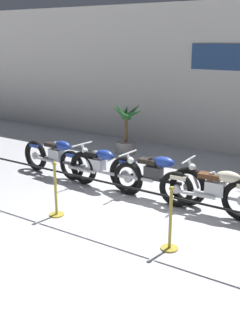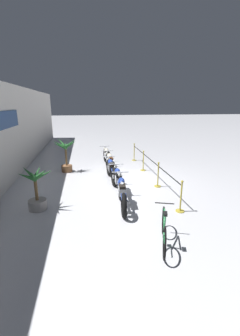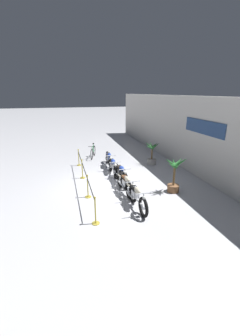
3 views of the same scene
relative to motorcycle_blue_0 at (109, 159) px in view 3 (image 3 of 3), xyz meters
name	(u,v)px [view 3 (image 3 of 3)]	position (x,y,z in m)	size (l,w,h in m)	color
ground_plane	(107,184)	(2.66, -0.69, -0.47)	(120.00, 120.00, 0.00)	silver
back_wall	(201,138)	(2.66, 4.43, 1.63)	(28.00, 0.29, 4.20)	silver
motorcycle_blue_0	(109,159)	(0.00, 0.00, 0.00)	(2.43, 0.62, 0.96)	black
motorcycle_blue_1	(113,166)	(1.25, -0.06, 0.00)	(2.33, 0.62, 0.94)	black
motorcycle_blue_2	(121,174)	(2.64, 0.05, 0.01)	(2.24, 0.62, 0.97)	black
motorcycle_cream_3	(126,185)	(4.03, -0.07, -0.01)	(2.39, 0.62, 0.94)	black
motorcycle_cream_4	(136,196)	(5.29, -0.04, 0.01)	(2.36, 0.62, 0.97)	black
bicycle	(93,152)	(-2.34, -0.65, -0.08)	(1.68, 0.67, 0.97)	black
potted_palm_left_of_row	(175,175)	(4.34, 2.13, 0.38)	(0.88, 1.15, 1.76)	brown
potted_palm_right_of_row	(152,154)	(0.13, 2.76, 0.16)	(1.07, 1.02, 1.48)	gray
stanchion_far_left	(82,165)	(1.43, -1.77, 0.22)	(6.93, 0.28, 1.05)	gold
stanchion_mid_left	(82,172)	(1.53, -1.77, -0.11)	(0.28, 0.28, 1.05)	gold
stanchion_mid_right	(88,190)	(3.91, -1.77, -0.11)	(0.28, 0.28, 1.05)	gold
stanchion_far_right	(95,215)	(6.09, -1.77, -0.11)	(0.28, 0.28, 1.05)	gold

